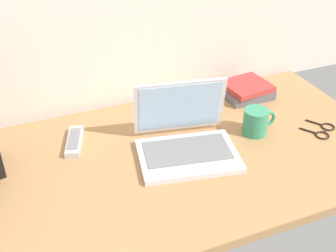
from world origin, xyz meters
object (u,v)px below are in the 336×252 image
Objects in this scene: laptop at (185,138)px; remote_control_near at (75,141)px; eyeglasses at (324,131)px; book_stack at (246,90)px; coffee_mug at (256,121)px.

laptop reaches higher than remote_control_near.
book_stack reaches higher than eyeglasses.
coffee_mug is at bearing -15.62° from remote_control_near.
remote_control_near is 1.22× the size of eyeglasses.
book_stack is at bearing 5.98° from remote_control_near.
eyeglasses is (0.23, -0.09, -0.04)m from coffee_mug.
remote_control_near is 0.70m from book_stack.
coffee_mug is 0.61m from remote_control_near.
laptop is 2.10× the size of remote_control_near.
coffee_mug is (0.26, 0.00, 0.00)m from laptop.
laptop is 1.93× the size of book_stack.
laptop reaches higher than coffee_mug.
coffee_mug is 0.26m from book_stack.
remote_control_near reaches higher than eyeglasses.
laptop is 0.50m from eyeglasses.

